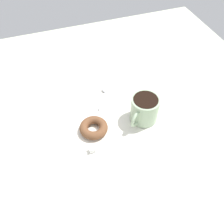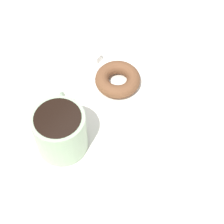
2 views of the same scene
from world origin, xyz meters
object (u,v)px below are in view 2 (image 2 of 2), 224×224
Objects in this scene: coffee_cup at (60,130)px; spoon at (161,154)px; sugar_cube at (96,57)px; donut at (118,79)px.

coffee_cup reaches higher than spoon.
coffee_cup reaches higher than sugar_cube.
sugar_cube is (-2.63, -7.08, -0.52)cm from donut.
spoon is 24.85cm from sugar_cube.
sugar_cube is (-19.22, -6.63, -3.63)cm from coffee_cup.
sugar_cube is at bearing -117.40° from spoon.
spoon is at bearing 59.54° from donut.
coffee_cup is 6.76× the size of sugar_cube.
sugar_cube is at bearing -110.35° from donut.
spoon is 6.91× the size of sugar_cube.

